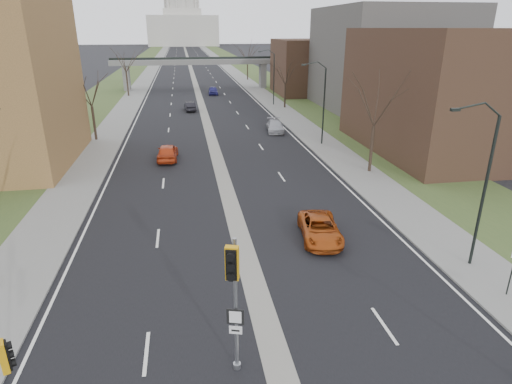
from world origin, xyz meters
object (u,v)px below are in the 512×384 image
object	(u,v)px
car_left_near	(168,152)
car_right_mid	(275,126)
signal_pole_median	(234,286)
car_right_near	(320,229)
car_right_far	(213,91)
car_left_far	(190,106)

from	to	relation	value
car_left_near	car_right_mid	xyz separation A→B (m)	(12.78, 10.06, -0.09)
signal_pole_median	car_left_near	bearing A→B (deg)	112.71
car_right_near	signal_pole_median	bearing A→B (deg)	-114.96
signal_pole_median	car_right_near	size ratio (longest dim) A/B	1.13
car_right_mid	car_right_far	xyz separation A→B (m)	(-5.19, 32.89, 0.06)
car_left_near	car_right_near	distance (m)	20.80
signal_pole_median	car_left_near	xyz separation A→B (m)	(-3.12, 28.50, -3.03)
car_right_mid	car_right_far	distance (m)	33.30
car_right_near	car_right_mid	size ratio (longest dim) A/B	1.01
car_left_near	car_right_near	bearing A→B (deg)	119.94
signal_pole_median	car_right_mid	distance (m)	39.88
car_left_near	car_left_far	distance (m)	26.38
signal_pole_median	car_right_far	distance (m)	71.66
car_left_near	car_right_far	world-z (taller)	car_left_near
car_left_far	car_right_near	distance (m)	45.25
car_right_mid	car_left_near	bearing A→B (deg)	-134.63
car_right_near	car_right_far	distance (m)	61.50
car_left_near	car_right_near	xyz separation A→B (m)	(9.50, -18.51, -0.12)
car_left_near	car_left_far	bearing A→B (deg)	-93.24
car_left_far	car_right_near	xyz separation A→B (m)	(6.73, -44.75, -0.01)
car_right_near	car_right_far	world-z (taller)	car_right_far
car_right_far	signal_pole_median	bearing A→B (deg)	-91.31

